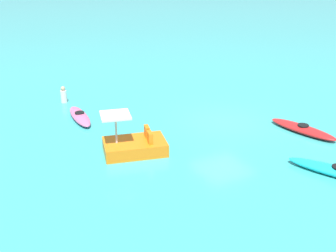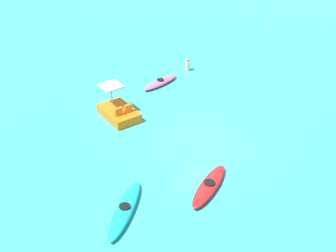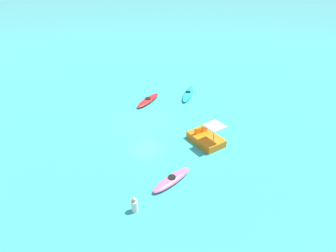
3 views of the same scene
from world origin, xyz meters
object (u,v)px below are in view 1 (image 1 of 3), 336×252
Objects in this scene: pedal_boat_orange at (134,145)px; kayak_pink at (80,116)px; kayak_red at (303,129)px; person_near_shore at (64,95)px.

kayak_pink is at bearing 10.73° from pedal_boat_orange.
person_near_shore reaches higher than kayak_red.
pedal_boat_orange is at bearing -169.27° from kayak_pink.
kayak_pink is 0.88× the size of kayak_red.
pedal_boat_orange is at bearing 76.94° from kayak_red.
pedal_boat_orange reaches higher than kayak_red.
kayak_red is 1.20× the size of pedal_boat_orange.
person_near_shore is (2.77, 0.00, 0.22)m from kayak_pink.
kayak_red is 7.48m from pedal_boat_orange.
person_near_shore is (7.21, 0.85, 0.05)m from pedal_boat_orange.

